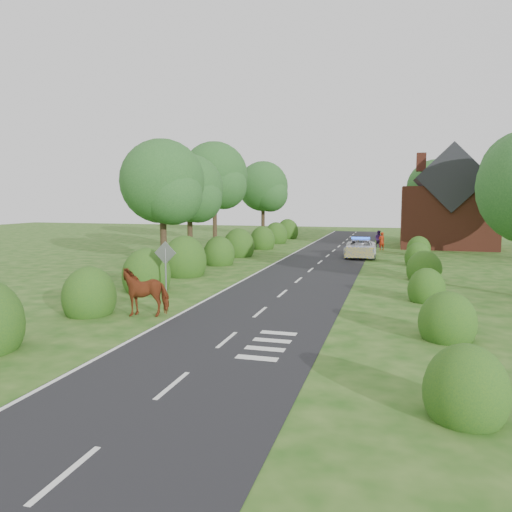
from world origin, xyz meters
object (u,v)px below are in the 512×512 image
(road_sign, at_px, (165,260))
(pedestrian_red, at_px, (382,241))
(pedestrian_purple, at_px, (379,239))
(cow, at_px, (146,295))
(police_van, at_px, (360,248))

(road_sign, bearing_deg, pedestrian_red, 69.46)
(road_sign, distance_m, pedestrian_red, 25.36)
(pedestrian_red, xyz_separation_m, pedestrian_purple, (-0.34, 2.33, 0.00))
(road_sign, height_order, pedestrian_red, road_sign)
(road_sign, height_order, cow, road_sign)
(police_van, bearing_deg, cow, -109.52)
(road_sign, relative_size, pedestrian_purple, 1.62)
(road_sign, relative_size, police_van, 0.49)
(cow, relative_size, police_van, 0.42)
(pedestrian_red, height_order, pedestrian_purple, pedestrian_purple)
(police_van, bearing_deg, pedestrian_purple, 80.57)
(pedestrian_red, bearing_deg, pedestrian_purple, -116.27)
(road_sign, bearing_deg, pedestrian_purple, 71.82)
(road_sign, distance_m, pedestrian_purple, 27.44)
(police_van, xyz_separation_m, pedestrian_purple, (1.06, 8.22, 0.09))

